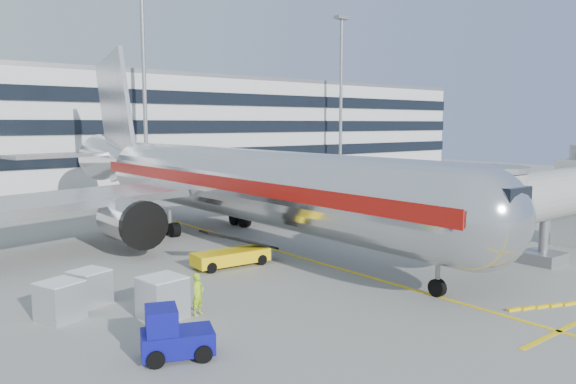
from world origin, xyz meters
TOP-DOWN VIEW (x-y plane):
  - ground at (0.00, 0.00)m, footprint 180.00×180.00m
  - lead_in_line at (0.00, 10.00)m, footprint 0.25×70.00m
  - stop_bar at (0.00, -14.00)m, footprint 6.00×0.25m
  - main_jet at (0.00, 11.72)m, footprint 50.95×48.70m
  - jet_bridge at (12.18, -8.00)m, footprint 17.80×4.50m
  - terminal at (0.00, 57.95)m, footprint 150.00×24.25m
  - light_mast_centre at (8.00, 42.00)m, footprint 2.40×1.20m
  - light_mast_east at (42.00, 42.00)m, footprint 2.40×1.20m
  - belt_loader at (-4.64, 3.38)m, footprint 4.94×2.08m
  - baggage_tug at (-13.55, -6.41)m, footprint 2.95×2.40m
  - cargo_container_left at (-15.46, 0.29)m, footprint 2.04×2.04m
  - cargo_container_right at (-13.69, 1.63)m, footprint 1.94×1.94m
  - cargo_container_front at (-11.88, -2.27)m, footprint 1.93×1.93m
  - ramp_worker at (-10.49, -2.94)m, footprint 0.83×0.72m

SIDE VIEW (x-z plane):
  - ground at x=0.00m, z-range 0.00..0.00m
  - lead_in_line at x=0.00m, z-range 0.00..0.01m
  - stop_bar at x=0.00m, z-range 0.00..0.01m
  - belt_loader at x=-4.64m, z-range -0.50..1.83m
  - cargo_container_right at x=-13.69m, z-range 0.00..1.63m
  - baggage_tug at x=-13.55m, z-range -0.12..1.81m
  - cargo_container_left at x=-15.46m, z-range 0.00..1.71m
  - cargo_container_front at x=-11.88m, z-range 0.01..1.84m
  - ramp_worker at x=-10.49m, z-range 0.00..1.91m
  - jet_bridge at x=12.18m, z-range 0.37..7.37m
  - main_jet at x=0.00m, z-range -3.79..12.26m
  - terminal at x=0.00m, z-range 0.00..15.60m
  - light_mast_centre at x=8.00m, z-range 2.15..27.60m
  - light_mast_east at x=42.00m, z-range 2.15..27.60m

